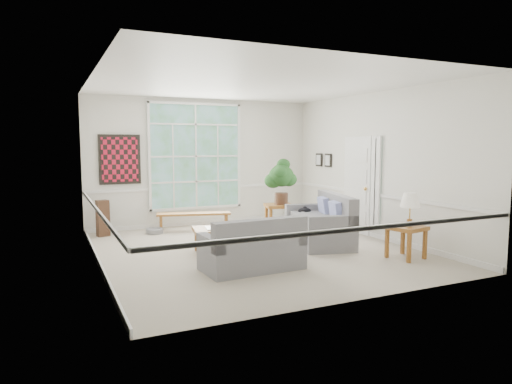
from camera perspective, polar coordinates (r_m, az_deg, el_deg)
floor at (r=8.45m, az=-0.05°, el=-7.30°), size 5.50×6.00×0.01m
ceiling at (r=8.29m, az=-0.05°, el=13.37°), size 5.50×6.00×0.02m
wall_back at (r=11.03m, az=-6.58°, el=3.69°), size 5.50×0.02×3.00m
wall_front at (r=5.65m, az=12.75°, el=1.40°), size 5.50×0.02×3.00m
wall_left at (r=7.51m, az=-19.50°, el=2.32°), size 0.02×6.00×3.00m
wall_right at (r=9.70m, az=14.90°, el=3.22°), size 0.02×6.00×3.00m
window_back at (r=10.92m, az=-7.53°, el=4.45°), size 2.30×0.08×2.40m
entry_door at (r=10.18m, az=12.51°, el=0.86°), size 0.08×0.90×2.10m
door_sidelight at (r=9.68m, az=14.77°, el=1.14°), size 0.08×0.26×1.90m
wall_art at (r=10.53m, az=-16.66°, el=3.92°), size 0.90×0.06×1.10m
wall_frame_near at (r=11.08m, az=8.96°, el=3.93°), size 0.04×0.26×0.32m
wall_frame_far at (r=11.42m, az=7.85°, el=4.01°), size 0.04×0.26×0.32m
loveseat_right at (r=8.99m, az=7.83°, el=-3.36°), size 1.35×1.96×0.97m
loveseat_front at (r=7.11m, az=-0.51°, el=-6.38°), size 1.57×0.87×0.83m
coffee_table at (r=8.25m, az=-3.58°, el=-5.99°), size 1.31×0.87×0.45m
pewter_bowl at (r=8.25m, az=-3.38°, el=-4.11°), size 0.44×0.44×0.08m
window_bench at (r=10.45m, az=-7.77°, el=-3.67°), size 1.68×0.74×0.38m
end_table at (r=10.27m, az=2.88°, el=-3.19°), size 0.72×0.72×0.60m
houseplant at (r=10.16m, az=3.18°, el=1.35°), size 0.83×0.83×1.04m
side_table at (r=8.20m, az=18.23°, el=-5.97°), size 0.65×0.65×0.56m
table_lamp at (r=8.05m, az=18.69°, el=-2.12°), size 0.46×0.46×0.57m
pet_bed at (r=10.22m, az=-12.56°, el=-4.75°), size 0.51×0.51×0.11m
floor_speaker at (r=10.15m, az=-18.61°, el=-3.13°), size 0.28×0.24×0.77m
cat at (r=9.54m, az=6.07°, el=-2.31°), size 0.34×0.27×0.14m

